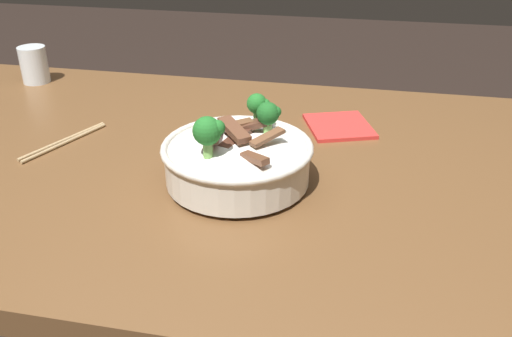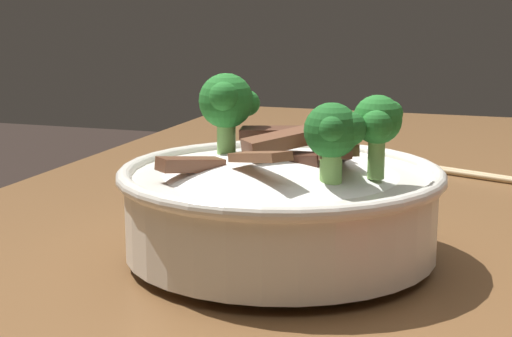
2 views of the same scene
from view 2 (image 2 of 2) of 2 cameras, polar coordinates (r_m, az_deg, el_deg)
The scene contains 3 objects.
dining_table at distance 0.80m, azimuth 10.60°, elevation -11.04°, with size 1.51×0.91×0.82m.
rice_bowl at distance 0.64m, azimuth 1.78°, elevation -2.01°, with size 0.26×0.26×0.15m.
chopsticks_pair at distance 1.00m, azimuth 13.09°, elevation -0.11°, with size 0.09×0.20×0.01m.
Camera 2 is at (0.73, 0.09, 1.03)m, focal length 56.81 mm.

